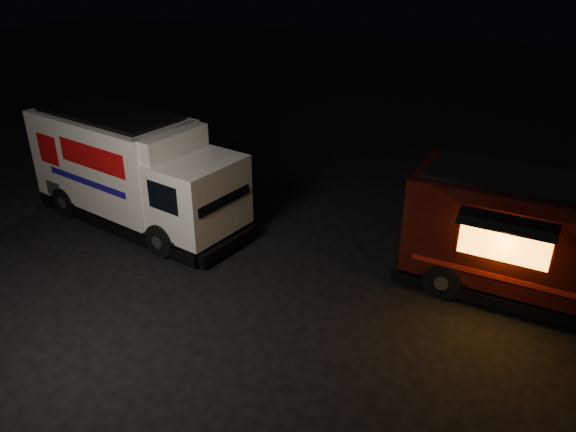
% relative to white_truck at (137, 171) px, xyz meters
% --- Properties ---
extents(ground, '(80.00, 80.00, 0.00)m').
position_rel_white_truck_xyz_m(ground, '(3.88, -2.03, -1.61)').
color(ground, black).
rests_on(ground, ground).
extents(white_truck, '(7.45, 3.74, 3.23)m').
position_rel_white_truck_xyz_m(white_truck, '(0.00, 0.00, 0.00)').
color(white_truck, silver).
rests_on(white_truck, ground).
extents(red_truck, '(6.48, 2.72, 2.95)m').
position_rel_white_truck_xyz_m(red_truck, '(10.94, 0.66, -0.14)').
color(red_truck, black).
rests_on(red_truck, ground).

